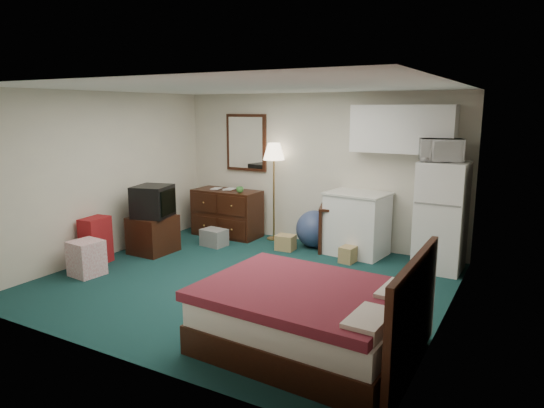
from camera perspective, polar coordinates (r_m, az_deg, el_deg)
The scene contains 25 objects.
floor at distance 6.49m, azimuth -3.26°, elevation -9.12°, with size 5.00×4.50×0.01m, color black.
ceiling at distance 6.09m, azimuth -3.53°, elevation 13.53°, with size 5.00×4.50×0.01m, color beige.
walls at distance 6.16m, azimuth -3.39°, elevation 1.84°, with size 5.01×4.51×2.50m.
mirror at distance 8.70m, azimuth -3.04°, elevation 7.23°, with size 0.80×0.06×1.00m, color white, non-canonical shape.
upper_cabinets at distance 7.43m, azimuth 15.10°, elevation 8.51°, with size 1.50×0.35×0.70m, color white, non-canonical shape.
headboard at distance 4.32m, azimuth 16.24°, elevation -12.43°, with size 0.06×1.56×1.00m, color black, non-canonical shape.
dresser at distance 8.69m, azimuth -5.31°, elevation -1.05°, with size 1.21×0.55×0.83m, color black, non-canonical shape.
floor_lamp at distance 8.32m, azimuth 0.22°, elevation 1.43°, with size 0.36×0.36×1.67m, color #BB8C48, non-canonical shape.
desk at distance 7.80m, azimuth 7.76°, elevation -2.90°, with size 0.58×0.58×0.73m, color black, non-canonical shape.
exercise_ball at distance 7.99m, azimuth 5.02°, elevation -2.93°, with size 0.61×0.61×0.61m, color navy.
kitchen_counter at distance 7.64m, azimuth 9.96°, elevation -2.39°, with size 0.87×0.66×0.95m, color white, non-canonical shape.
fridge at distance 7.14m, azimuth 19.30°, elevation -1.41°, with size 0.63×0.63×1.54m, color white, non-canonical shape.
bed at distance 4.71m, azimuth 4.07°, elevation -13.31°, with size 1.87×1.46×0.60m, color maroon, non-canonical shape.
tv_stand at distance 7.90m, azimuth -13.82°, elevation -3.49°, with size 0.58×0.64×0.58m, color black, non-canonical shape.
suitcase at distance 7.56m, azimuth -20.01°, elevation -4.08°, with size 0.27×0.43×0.69m, color maroon, non-canonical shape.
retail_box at distance 7.12m, azimuth -20.98°, elevation -5.96°, with size 0.39×0.39×0.48m, color white, non-canonical shape.
file_bin at distance 8.13m, azimuth -6.83°, elevation -3.93°, with size 0.40×0.30×0.28m, color gray, non-canonical shape.
cardboard_box_a at distance 7.84m, azimuth 1.61°, elevation -4.55°, with size 0.29×0.25×0.25m, color tan, non-canonical shape.
cardboard_box_b at distance 7.30m, azimuth 8.91°, elevation -5.90°, with size 0.20×0.24×0.24m, color tan, non-canonical shape.
laptop at distance 7.72m, azimuth 7.83°, elevation 0.51°, with size 0.30×0.24×0.20m, color black, non-canonical shape.
crt_tv at distance 7.77m, azimuth -13.85°, elevation 0.32°, with size 0.53×0.57×0.49m, color black, non-canonical shape.
microwave at distance 7.01m, azimuth 19.29°, elevation 6.29°, with size 0.56×0.31×0.38m, color white.
book_a at distance 8.74m, azimuth -7.06°, elevation 2.49°, with size 0.16×0.02×0.22m, color tan.
book_b at distance 8.65m, azimuth -5.49°, elevation 2.50°, with size 0.18×0.02×0.24m, color tan.
mug at distance 8.32m, azimuth -3.80°, elevation 1.78°, with size 0.13×0.10×0.13m, color #41893C.
Camera 1 is at (3.28, -5.12, 2.25)m, focal length 32.00 mm.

